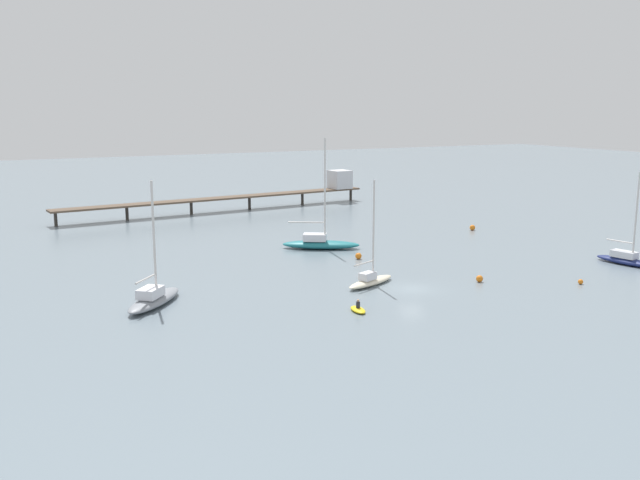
{
  "coord_description": "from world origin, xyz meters",
  "views": [
    {
      "loc": [
        -38.83,
        -55.74,
        18.03
      ],
      "look_at": [
        0.0,
        20.22,
        1.5
      ],
      "focal_mm": 39.01,
      "sensor_mm": 36.0,
      "label": 1
    }
  ],
  "objects_px": {
    "sailboat_gray": "(154,297)",
    "mooring_buoy_far": "(358,256)",
    "pier": "(276,190)",
    "sailboat_navy": "(628,259)",
    "sailboat_teal": "(320,242)",
    "mooring_buoy_mid": "(472,228)",
    "sailboat_cream": "(370,279)",
    "mooring_buoy_near": "(581,282)",
    "dinghy_yellow": "(358,309)",
    "mooring_buoy_outer": "(480,279)"
  },
  "relations": [
    {
      "from": "sailboat_teal",
      "to": "mooring_buoy_mid",
      "type": "height_order",
      "value": "sailboat_teal"
    },
    {
      "from": "sailboat_gray",
      "to": "sailboat_navy",
      "type": "xyz_separation_m",
      "value": [
        52.77,
        -8.31,
        -0.05
      ]
    },
    {
      "from": "pier",
      "to": "sailboat_gray",
      "type": "bearing_deg",
      "value": -123.71
    },
    {
      "from": "mooring_buoy_near",
      "to": "mooring_buoy_mid",
      "type": "xyz_separation_m",
      "value": [
        10.44,
        29.96,
        0.14
      ]
    },
    {
      "from": "dinghy_yellow",
      "to": "mooring_buoy_outer",
      "type": "xyz_separation_m",
      "value": [
        16.56,
        3.38,
        0.14
      ]
    },
    {
      "from": "sailboat_navy",
      "to": "mooring_buoy_mid",
      "type": "bearing_deg",
      "value": 93.08
    },
    {
      "from": "dinghy_yellow",
      "to": "mooring_buoy_far",
      "type": "xyz_separation_m",
      "value": [
        10.85,
        18.58,
        0.17
      ]
    },
    {
      "from": "sailboat_cream",
      "to": "dinghy_yellow",
      "type": "relative_size",
      "value": 4.28
    },
    {
      "from": "sailboat_cream",
      "to": "mooring_buoy_near",
      "type": "relative_size",
      "value": 20.57
    },
    {
      "from": "sailboat_navy",
      "to": "mooring_buoy_outer",
      "type": "xyz_separation_m",
      "value": [
        -20.5,
        1.47,
        -0.34
      ]
    },
    {
      "from": "mooring_buoy_near",
      "to": "sailboat_teal",
      "type": "bearing_deg",
      "value": 118.88
    },
    {
      "from": "sailboat_teal",
      "to": "mooring_buoy_near",
      "type": "relative_size",
      "value": 27.02
    },
    {
      "from": "sailboat_teal",
      "to": "sailboat_cream",
      "type": "bearing_deg",
      "value": -101.56
    },
    {
      "from": "sailboat_gray",
      "to": "sailboat_teal",
      "type": "bearing_deg",
      "value": 32.31
    },
    {
      "from": "pier",
      "to": "mooring_buoy_far",
      "type": "height_order",
      "value": "pier"
    },
    {
      "from": "sailboat_gray",
      "to": "mooring_buoy_near",
      "type": "relative_size",
      "value": 21.92
    },
    {
      "from": "mooring_buoy_far",
      "to": "mooring_buoy_mid",
      "type": "bearing_deg",
      "value": 20.59
    },
    {
      "from": "sailboat_gray",
      "to": "mooring_buoy_outer",
      "type": "height_order",
      "value": "sailboat_gray"
    },
    {
      "from": "mooring_buoy_outer",
      "to": "mooring_buoy_near",
      "type": "distance_m",
      "value": 10.22
    },
    {
      "from": "pier",
      "to": "mooring_buoy_outer",
      "type": "bearing_deg",
      "value": -92.91
    },
    {
      "from": "sailboat_gray",
      "to": "mooring_buoy_far",
      "type": "bearing_deg",
      "value": 17.48
    },
    {
      "from": "sailboat_cream",
      "to": "sailboat_teal",
      "type": "height_order",
      "value": "sailboat_teal"
    },
    {
      "from": "dinghy_yellow",
      "to": "mooring_buoy_near",
      "type": "height_order",
      "value": "dinghy_yellow"
    },
    {
      "from": "mooring_buoy_outer",
      "to": "dinghy_yellow",
      "type": "bearing_deg",
      "value": -168.47
    },
    {
      "from": "sailboat_navy",
      "to": "dinghy_yellow",
      "type": "height_order",
      "value": "sailboat_navy"
    },
    {
      "from": "sailboat_navy",
      "to": "dinghy_yellow",
      "type": "relative_size",
      "value": 4.29
    },
    {
      "from": "pier",
      "to": "mooring_buoy_far",
      "type": "distance_m",
      "value": 45.49
    },
    {
      "from": "mooring_buoy_mid",
      "to": "mooring_buoy_outer",
      "type": "bearing_deg",
      "value": -127.91
    },
    {
      "from": "sailboat_cream",
      "to": "sailboat_navy",
      "type": "xyz_separation_m",
      "value": [
        31.29,
        -5.52,
        0.0
      ]
    },
    {
      "from": "sailboat_teal",
      "to": "sailboat_navy",
      "type": "distance_m",
      "value": 36.67
    },
    {
      "from": "pier",
      "to": "mooring_buoy_mid",
      "type": "height_order",
      "value": "pier"
    },
    {
      "from": "sailboat_teal",
      "to": "dinghy_yellow",
      "type": "bearing_deg",
      "value": -110.12
    },
    {
      "from": "mooring_buoy_far",
      "to": "mooring_buoy_near",
      "type": "bearing_deg",
      "value": -55.17
    },
    {
      "from": "pier",
      "to": "sailboat_cream",
      "type": "height_order",
      "value": "sailboat_cream"
    },
    {
      "from": "sailboat_teal",
      "to": "sailboat_navy",
      "type": "relative_size",
      "value": 1.31
    },
    {
      "from": "sailboat_cream",
      "to": "sailboat_navy",
      "type": "bearing_deg",
      "value": -10.01
    },
    {
      "from": "sailboat_gray",
      "to": "dinghy_yellow",
      "type": "height_order",
      "value": "sailboat_gray"
    },
    {
      "from": "sailboat_cream",
      "to": "mooring_buoy_mid",
      "type": "height_order",
      "value": "sailboat_cream"
    },
    {
      "from": "pier",
      "to": "sailboat_navy",
      "type": "height_order",
      "value": "sailboat_navy"
    },
    {
      "from": "dinghy_yellow",
      "to": "mooring_buoy_near",
      "type": "xyz_separation_m",
      "value": [
        25.22,
        -2.06,
        0.04
      ]
    },
    {
      "from": "sailboat_teal",
      "to": "mooring_buoy_outer",
      "type": "distance_m",
      "value": 23.89
    },
    {
      "from": "dinghy_yellow",
      "to": "sailboat_cream",
      "type": "bearing_deg",
      "value": 52.19
    },
    {
      "from": "sailboat_gray",
      "to": "pier",
      "type": "bearing_deg",
      "value": 56.29
    },
    {
      "from": "sailboat_cream",
      "to": "mooring_buoy_outer",
      "type": "height_order",
      "value": "sailboat_cream"
    },
    {
      "from": "mooring_buoy_mid",
      "to": "mooring_buoy_far",
      "type": "bearing_deg",
      "value": -159.41
    },
    {
      "from": "sailboat_teal",
      "to": "sailboat_gray",
      "type": "bearing_deg",
      "value": -147.69
    },
    {
      "from": "dinghy_yellow",
      "to": "mooring_buoy_near",
      "type": "bearing_deg",
      "value": -4.67
    },
    {
      "from": "sailboat_teal",
      "to": "mooring_buoy_far",
      "type": "height_order",
      "value": "sailboat_teal"
    },
    {
      "from": "sailboat_gray",
      "to": "mooring_buoy_near",
      "type": "xyz_separation_m",
      "value": [
        40.93,
        -12.28,
        -0.49
      ]
    },
    {
      "from": "sailboat_cream",
      "to": "mooring_buoy_near",
      "type": "xyz_separation_m",
      "value": [
        19.45,
        -9.49,
        -0.43
      ]
    }
  ]
}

